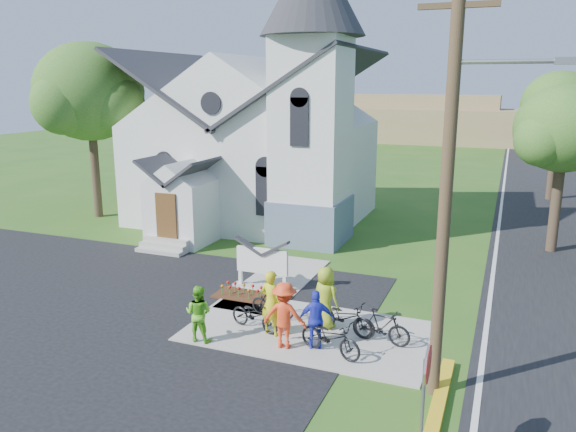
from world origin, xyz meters
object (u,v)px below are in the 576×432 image
at_px(cyclist_0, 271,303).
at_px(bike_0, 255,315).
at_px(bike_3, 382,326).
at_px(bike_1, 273,304).
at_px(cyclist_3, 284,315).
at_px(church_sign, 262,261).
at_px(bike_2, 344,317).
at_px(bike_4, 331,337).
at_px(cyclist_2, 316,320).
at_px(stop_sign, 426,380).
at_px(cyclist_1, 199,313).
at_px(utility_pole, 451,164).
at_px(cyclist_4, 325,297).

relative_size(cyclist_0, bike_0, 1.13).
relative_size(cyclist_0, bike_3, 1.17).
height_order(bike_1, cyclist_3, cyclist_3).
relative_size(church_sign, bike_2, 1.21).
bearing_deg(church_sign, bike_1, -58.68).
bearing_deg(bike_4, bike_3, -26.37).
relative_size(cyclist_2, bike_3, 1.00).
distance_m(bike_0, bike_1, 1.01).
xyz_separation_m(stop_sign, cyclist_0, (-4.87, 4.10, -0.78)).
height_order(stop_sign, bike_2, stop_sign).
bearing_deg(church_sign, cyclist_0, -61.83).
distance_m(cyclist_3, bike_4, 1.37).
bearing_deg(cyclist_1, cyclist_2, -170.01).
relative_size(stop_sign, cyclist_0, 1.30).
xyz_separation_m(cyclist_3, bike_4, (1.30, 0.03, -0.43)).
xyz_separation_m(cyclist_0, bike_1, (-0.43, 1.11, -0.52)).
bearing_deg(bike_3, cyclist_0, 109.15).
relative_size(utility_pole, bike_3, 6.11).
bearing_deg(bike_2, cyclist_3, 152.51).
relative_size(church_sign, cyclist_4, 1.19).
xyz_separation_m(bike_2, bike_3, (1.15, -0.25, 0.01)).
bearing_deg(bike_4, bike_0, 92.20).
distance_m(bike_1, cyclist_2, 2.42).
bearing_deg(church_sign, bike_3, -29.23).
bearing_deg(cyclist_3, bike_4, 175.10).
bearing_deg(cyclist_1, bike_1, -123.81).
xyz_separation_m(cyclist_0, cyclist_1, (-1.73, -1.10, -0.15)).
height_order(utility_pole, stop_sign, utility_pole).
xyz_separation_m(church_sign, bike_1, (1.33, -2.19, -0.54)).
xyz_separation_m(bike_0, cyclist_2, (2.03, -0.45, 0.37)).
relative_size(bike_2, cyclist_4, 0.99).
distance_m(utility_pole, cyclist_0, 6.66).
height_order(cyclist_0, bike_2, cyclist_0).
relative_size(cyclist_1, bike_1, 1.10).
bearing_deg(bike_1, cyclist_1, 155.78).
distance_m(bike_0, bike_2, 2.59).
bearing_deg(cyclist_1, bike_4, -175.28).
relative_size(stop_sign, bike_3, 1.51).
relative_size(cyclist_1, bike_2, 0.88).
distance_m(utility_pole, cyclist_2, 5.73).
height_order(bike_1, cyclist_4, cyclist_4).
height_order(cyclist_2, bike_3, cyclist_2).
bearing_deg(bike_4, cyclist_1, 115.61).
height_order(bike_1, bike_3, bike_3).
bearing_deg(bike_1, bike_2, -90.26).
distance_m(cyclist_0, bike_2, 2.15).
height_order(cyclist_0, bike_4, cyclist_0).
bearing_deg(cyclist_0, bike_1, -55.12).
distance_m(cyclist_2, bike_4, 0.63).
bearing_deg(stop_sign, bike_1, 135.49).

